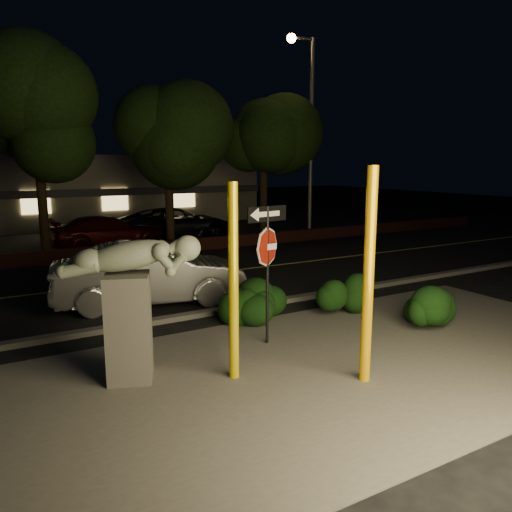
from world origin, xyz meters
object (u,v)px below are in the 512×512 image
Objects in this scene: sculpture at (130,293)px; parked_car_darkred at (108,232)px; signpost at (267,247)px; parked_car_dark at (177,223)px; streetlight at (308,121)px; yellow_pole_left at (233,283)px; yellow_pole_right at (368,277)px; silver_sedan at (150,274)px.

parked_car_darkred is (2.90, 13.47, -0.81)m from sculpture.
signpost reaches higher than parked_car_dark.
streetlight is 1.93× the size of parked_car_darkred.
sculpture is 16.78m from streetlight.
yellow_pole_left reaches higher than parked_car_dark.
streetlight is 10.20m from parked_car_darkred.
signpost is 2.87m from sculpture.
sculpture is (-3.32, 1.98, -0.28)m from yellow_pole_right.
yellow_pole_right reaches higher than yellow_pole_left.
streetlight is 1.91× the size of silver_sedan.
yellow_pole_right is 16.19m from streetlight.
yellow_pole_left reaches higher than sculpture.
parked_car_dark is (4.82, 15.11, -0.90)m from yellow_pole_left.
yellow_pole_left reaches higher than silver_sedan.
signpost is 0.30× the size of streetlight.
sculpture is 0.45× the size of parked_car_dark.
sculpture reaches higher than parked_car_dark.
silver_sedan reaches higher than parked_car_darkred.
yellow_pole_right reaches higher than parked_car_darkred.
sculpture is 4.62m from silver_sedan.
signpost is at bearing -122.11° from streetlight.
yellow_pole_left is 1.19× the size of signpost.
signpost is at bearing -152.86° from silver_sedan.
streetlight is at bearing 50.07° from yellow_pole_left.
signpost reaches higher than sculpture.
sculpture is at bearing 169.44° from silver_sedan.
yellow_pole_left is 0.61× the size of parked_car_dark.
signpost reaches higher than silver_sedan.
parked_car_darkred is at bearing 108.59° from parked_car_dark.
signpost is 14.60m from streetlight.
streetlight reaches higher than parked_car_dark.
silver_sedan is 0.89× the size of parked_car_dark.
signpost is at bearing 39.93° from yellow_pole_left.
sculpture is (-2.81, -0.32, -0.47)m from signpost.
signpost is 13.22m from parked_car_darkred.
silver_sedan is (-1.10, 3.92, -1.18)m from signpost.
silver_sedan is at bearing 160.17° from parked_car_dark.
yellow_pole_left is at bearing 167.00° from parked_car_dark.
yellow_pole_right is at bearing 174.29° from parked_car_dark.
signpost is 0.58× the size of silver_sedan.
silver_sedan is at bearing 97.56° from signpost.
streetlight is (10.19, 12.18, 3.79)m from yellow_pole_left.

